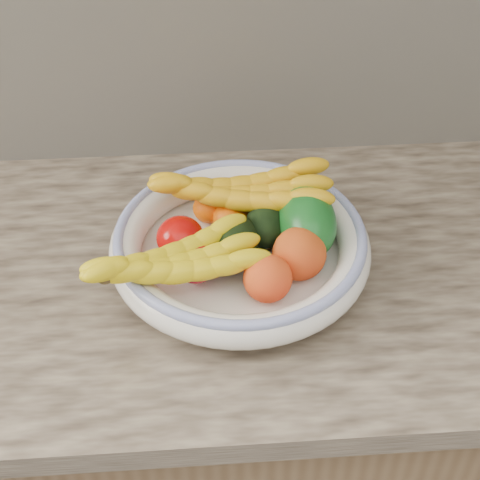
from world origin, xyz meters
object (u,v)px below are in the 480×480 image
at_px(banana_bunch_back, 241,195).
at_px(banana_bunch_front, 174,266).
at_px(fruit_bowl, 240,246).
at_px(green_mango, 307,222).

height_order(banana_bunch_back, banana_bunch_front, banana_bunch_back).
height_order(fruit_bowl, green_mango, green_mango).
relative_size(green_mango, banana_bunch_back, 0.45).
relative_size(fruit_bowl, banana_bunch_back, 1.32).
distance_m(fruit_bowl, green_mango, 0.11).
relative_size(banana_bunch_back, banana_bunch_front, 1.08).
height_order(green_mango, banana_bunch_back, green_mango).
bearing_deg(banana_bunch_front, green_mango, 4.89).
distance_m(fruit_bowl, banana_bunch_back, 0.08).
xyz_separation_m(fruit_bowl, banana_bunch_front, (-0.10, -0.07, 0.03)).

